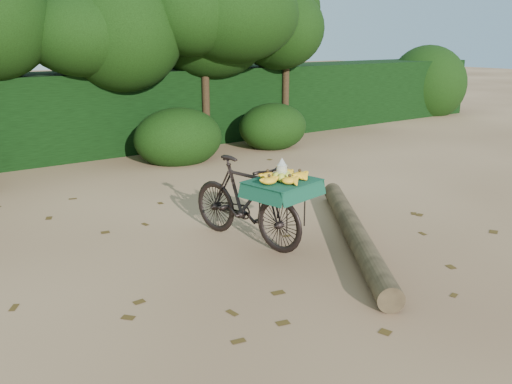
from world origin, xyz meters
TOP-DOWN VIEW (x-y plane):
  - ground at (0.00, 0.00)m, footprint 80.00×80.00m
  - vendor_bicycle at (0.00, -0.42)m, footprint 1.03×1.94m
  - fallen_log at (1.13, -1.22)m, footprint 2.40×3.28m
  - hedge_backdrop at (0.00, 6.30)m, footprint 26.00×1.80m
  - tree_row at (-0.65, 5.50)m, footprint 14.50×2.00m
  - bush_clumps at (0.50, 4.30)m, footprint 8.80×1.70m
  - leaf_litter at (0.00, 0.65)m, footprint 7.00×7.30m

SIDE VIEW (x-z plane):
  - ground at x=0.00m, z-range 0.00..0.00m
  - leaf_litter at x=0.00m, z-range 0.00..0.01m
  - fallen_log at x=1.13m, z-range 0.00..0.27m
  - bush_clumps at x=0.50m, z-range 0.00..0.90m
  - vendor_bicycle at x=0.00m, z-range 0.01..1.12m
  - hedge_backdrop at x=0.00m, z-range 0.00..1.80m
  - tree_row at x=-0.65m, z-range 0.00..4.00m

